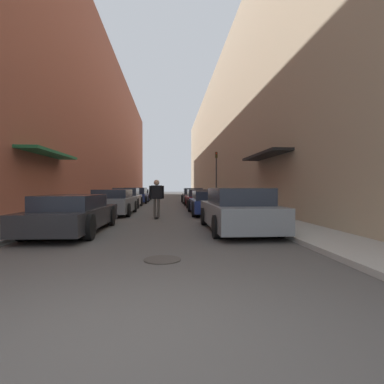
{
  "coord_description": "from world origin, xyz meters",
  "views": [
    {
      "loc": [
        0.39,
        -2.78,
        1.38
      ],
      "look_at": [
        1.47,
        11.18,
        1.17
      ],
      "focal_mm": 28.0,
      "sensor_mm": 36.0,
      "label": 1
    }
  ],
  "objects_px": {
    "parked_car_left_3": "(136,196)",
    "parked_car_right_2": "(199,198)",
    "parked_car_right_1": "(210,203)",
    "traffic_light": "(216,172)",
    "parked_car_left_2": "(127,198)",
    "manhole_cover": "(162,260)",
    "parked_car_right_3": "(193,196)",
    "parked_car_left_1": "(114,202)",
    "skateboarder": "(157,195)",
    "parked_car_left_4": "(142,195)",
    "parked_car_left_0": "(74,214)",
    "parked_car_right_0": "(237,210)"
  },
  "relations": [
    {
      "from": "parked_car_left_1",
      "to": "skateboarder",
      "type": "bearing_deg",
      "value": -41.28
    },
    {
      "from": "parked_car_left_0",
      "to": "traffic_light",
      "type": "height_order",
      "value": "traffic_light"
    },
    {
      "from": "parked_car_right_1",
      "to": "manhole_cover",
      "type": "bearing_deg",
      "value": -103.12
    },
    {
      "from": "parked_car_right_0",
      "to": "parked_car_right_3",
      "type": "height_order",
      "value": "parked_car_right_0"
    },
    {
      "from": "parked_car_right_1",
      "to": "manhole_cover",
      "type": "distance_m",
      "value": 9.91
    },
    {
      "from": "parked_car_left_1",
      "to": "skateboarder",
      "type": "distance_m",
      "value": 3.01
    },
    {
      "from": "parked_car_left_0",
      "to": "parked_car_left_2",
      "type": "distance_m",
      "value": 11.6
    },
    {
      "from": "parked_car_left_4",
      "to": "parked_car_right_2",
      "type": "distance_m",
      "value": 12.21
    },
    {
      "from": "parked_car_left_3",
      "to": "parked_car_left_4",
      "type": "height_order",
      "value": "parked_car_left_3"
    },
    {
      "from": "parked_car_right_2",
      "to": "skateboarder",
      "type": "relative_size",
      "value": 2.64
    },
    {
      "from": "parked_car_right_1",
      "to": "parked_car_right_2",
      "type": "bearing_deg",
      "value": 90.16
    },
    {
      "from": "parked_car_left_0",
      "to": "skateboarder",
      "type": "xyz_separation_m",
      "value": [
        2.36,
        4.04,
        0.49
      ]
    },
    {
      "from": "parked_car_left_1",
      "to": "parked_car_left_4",
      "type": "distance_m",
      "value": 16.65
    },
    {
      "from": "manhole_cover",
      "to": "parked_car_right_0",
      "type": "bearing_deg",
      "value": 58.06
    },
    {
      "from": "manhole_cover",
      "to": "traffic_light",
      "type": "distance_m",
      "value": 17.6
    },
    {
      "from": "parked_car_left_2",
      "to": "parked_car_left_3",
      "type": "bearing_deg",
      "value": 89.79
    },
    {
      "from": "parked_car_left_2",
      "to": "manhole_cover",
      "type": "height_order",
      "value": "parked_car_left_2"
    },
    {
      "from": "parked_car_left_2",
      "to": "manhole_cover",
      "type": "distance_m",
      "value": 15.58
    },
    {
      "from": "parked_car_left_3",
      "to": "skateboarder",
      "type": "height_order",
      "value": "skateboarder"
    },
    {
      "from": "parked_car_right_1",
      "to": "traffic_light",
      "type": "xyz_separation_m",
      "value": [
        1.5,
        7.37,
        1.94
      ]
    },
    {
      "from": "parked_car_left_0",
      "to": "parked_car_right_1",
      "type": "height_order",
      "value": "parked_car_right_1"
    },
    {
      "from": "parked_car_right_3",
      "to": "parked_car_left_0",
      "type": "bearing_deg",
      "value": -106.45
    },
    {
      "from": "parked_car_left_0",
      "to": "parked_car_right_3",
      "type": "height_order",
      "value": "parked_car_right_3"
    },
    {
      "from": "parked_car_right_2",
      "to": "manhole_cover",
      "type": "height_order",
      "value": "parked_car_right_2"
    },
    {
      "from": "skateboarder",
      "to": "traffic_light",
      "type": "height_order",
      "value": "traffic_light"
    },
    {
      "from": "parked_car_right_0",
      "to": "skateboarder",
      "type": "bearing_deg",
      "value": 123.83
    },
    {
      "from": "skateboarder",
      "to": "parked_car_right_3",
      "type": "bearing_deg",
      "value": 78.44
    },
    {
      "from": "skateboarder",
      "to": "parked_car_left_4",
      "type": "bearing_deg",
      "value": 97.09
    },
    {
      "from": "parked_car_left_0",
      "to": "parked_car_right_0",
      "type": "height_order",
      "value": "parked_car_right_0"
    },
    {
      "from": "parked_car_left_0",
      "to": "traffic_light",
      "type": "relative_size",
      "value": 1.21
    },
    {
      "from": "parked_car_left_0",
      "to": "skateboarder",
      "type": "height_order",
      "value": "skateboarder"
    },
    {
      "from": "traffic_light",
      "to": "parked_car_left_4",
      "type": "bearing_deg",
      "value": 124.72
    },
    {
      "from": "parked_car_left_3",
      "to": "skateboarder",
      "type": "bearing_deg",
      "value": -80.02
    },
    {
      "from": "parked_car_left_1",
      "to": "parked_car_right_1",
      "type": "distance_m",
      "value": 4.91
    },
    {
      "from": "manhole_cover",
      "to": "parked_car_right_1",
      "type": "bearing_deg",
      "value": 76.88
    },
    {
      "from": "parked_car_left_2",
      "to": "parked_car_right_2",
      "type": "height_order",
      "value": "parked_car_left_2"
    },
    {
      "from": "parked_car_left_2",
      "to": "skateboarder",
      "type": "height_order",
      "value": "skateboarder"
    },
    {
      "from": "parked_car_left_0",
      "to": "parked_car_left_2",
      "type": "height_order",
      "value": "parked_car_left_2"
    },
    {
      "from": "parked_car_left_2",
      "to": "parked_car_left_4",
      "type": "distance_m",
      "value": 11.05
    },
    {
      "from": "parked_car_right_1",
      "to": "parked_car_right_2",
      "type": "xyz_separation_m",
      "value": [
        -0.02,
        5.58,
        0.01
      ]
    },
    {
      "from": "parked_car_right_1",
      "to": "traffic_light",
      "type": "relative_size",
      "value": 1.18
    },
    {
      "from": "parked_car_right_2",
      "to": "parked_car_right_3",
      "type": "bearing_deg",
      "value": 90.04
    },
    {
      "from": "parked_car_left_0",
      "to": "parked_car_left_4",
      "type": "xyz_separation_m",
      "value": [
        0.05,
        22.65,
        0.0
      ]
    },
    {
      "from": "parked_car_left_3",
      "to": "parked_car_right_2",
      "type": "relative_size",
      "value": 0.99
    },
    {
      "from": "parked_car_right_1",
      "to": "manhole_cover",
      "type": "height_order",
      "value": "parked_car_right_1"
    },
    {
      "from": "skateboarder",
      "to": "parked_car_right_1",
      "type": "bearing_deg",
      "value": 35.24
    },
    {
      "from": "parked_car_left_3",
      "to": "parked_car_right_1",
      "type": "bearing_deg",
      "value": -66.31
    },
    {
      "from": "parked_car_left_4",
      "to": "parked_car_right_0",
      "type": "distance_m",
      "value": 23.23
    },
    {
      "from": "parked_car_right_1",
      "to": "traffic_light",
      "type": "height_order",
      "value": "traffic_light"
    },
    {
      "from": "parked_car_left_2",
      "to": "parked_car_right_2",
      "type": "relative_size",
      "value": 0.96
    }
  ]
}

